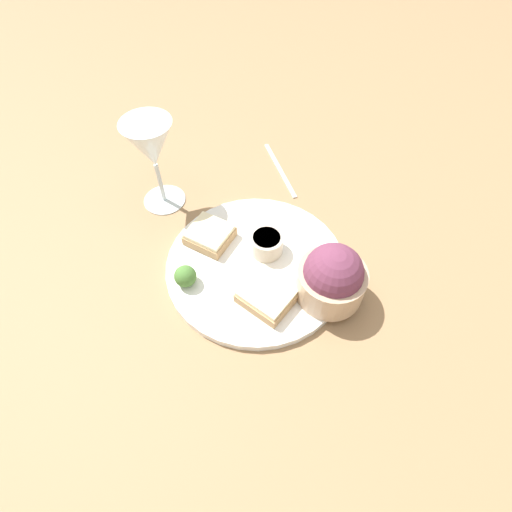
% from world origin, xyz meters
% --- Properties ---
extents(ground_plane, '(4.00, 4.00, 0.00)m').
position_xyz_m(ground_plane, '(0.00, 0.00, 0.00)').
color(ground_plane, '#93704C').
extents(dinner_plate, '(0.30, 0.30, 0.01)m').
position_xyz_m(dinner_plate, '(0.00, 0.00, 0.01)').
color(dinner_plate, white).
rests_on(dinner_plate, ground_plane).
extents(salad_bowl, '(0.11, 0.11, 0.10)m').
position_xyz_m(salad_bowl, '(-0.13, -0.01, 0.06)').
color(salad_bowl, tan).
rests_on(salad_bowl, dinner_plate).
extents(sauce_ramekin, '(0.06, 0.06, 0.04)m').
position_xyz_m(sauce_ramekin, '(-0.00, -0.03, 0.03)').
color(sauce_ramekin, beige).
rests_on(sauce_ramekin, dinner_plate).
extents(cheese_toast_near, '(0.08, 0.08, 0.03)m').
position_xyz_m(cheese_toast_near, '(-0.05, 0.05, 0.03)').
color(cheese_toast_near, tan).
rests_on(cheese_toast_near, dinner_plate).
extents(cheese_toast_far, '(0.08, 0.07, 0.03)m').
position_xyz_m(cheese_toast_far, '(0.09, -0.00, 0.03)').
color(cheese_toast_far, tan).
rests_on(cheese_toast_far, dinner_plate).
extents(wine_glass, '(0.09, 0.09, 0.17)m').
position_xyz_m(wine_glass, '(0.24, -0.04, 0.12)').
color(wine_glass, silver).
rests_on(wine_glass, ground_plane).
extents(garnish, '(0.04, 0.04, 0.04)m').
position_xyz_m(garnish, '(0.07, 0.09, 0.03)').
color(garnish, '#477533').
rests_on(garnish, dinner_plate).
extents(fork, '(0.14, 0.11, 0.01)m').
position_xyz_m(fork, '(0.09, -0.23, 0.00)').
color(fork, silver).
rests_on(fork, ground_plane).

